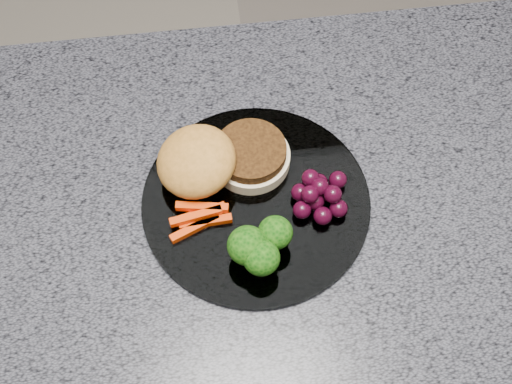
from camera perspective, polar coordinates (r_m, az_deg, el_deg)
island_cabinet at (r=1.24m, az=4.26°, el=-12.04°), size 1.20×0.60×0.86m
countertop at (r=0.83m, az=6.27°, el=-2.57°), size 1.20×0.60×0.04m
plate at (r=0.81m, az=-0.00°, el=-0.80°), size 0.26×0.26×0.01m
burger at (r=0.81m, az=-3.21°, el=2.47°), size 0.18×0.13×0.05m
carrot_sticks at (r=0.79m, az=-4.53°, el=-2.03°), size 0.07×0.05×0.02m
broccoli at (r=0.75m, az=0.27°, el=-4.36°), size 0.07×0.07×0.05m
grape_bunch at (r=0.80m, az=5.15°, el=-0.23°), size 0.07×0.06×0.04m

